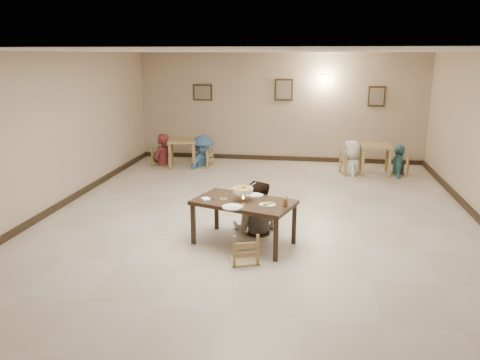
% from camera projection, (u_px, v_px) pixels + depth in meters
% --- Properties ---
extents(floor, '(10.00, 10.00, 0.00)m').
position_uv_depth(floor, '(259.00, 218.00, 8.70)').
color(floor, '#BFB0A0').
rests_on(floor, ground).
extents(ceiling, '(10.00, 10.00, 0.00)m').
position_uv_depth(ceiling, '(261.00, 51.00, 7.92)').
color(ceiling, silver).
rests_on(ceiling, wall_back).
extents(wall_back, '(10.00, 0.00, 10.00)m').
position_uv_depth(wall_back, '(280.00, 108.00, 13.08)').
color(wall_back, tan).
rests_on(wall_back, floor).
extents(wall_front, '(10.00, 0.00, 10.00)m').
position_uv_depth(wall_front, '(187.00, 252.00, 3.54)').
color(wall_front, tan).
rests_on(wall_front, floor).
extents(wall_left, '(0.00, 10.00, 10.00)m').
position_uv_depth(wall_left, '(51.00, 133.00, 8.90)').
color(wall_left, tan).
rests_on(wall_left, floor).
extents(baseboard_back, '(8.00, 0.06, 0.12)m').
position_uv_depth(baseboard_back, '(279.00, 158.00, 13.43)').
color(baseboard_back, black).
rests_on(baseboard_back, floor).
extents(baseboard_left, '(0.06, 10.00, 0.12)m').
position_uv_depth(baseboard_left, '(60.00, 205.00, 9.27)').
color(baseboard_left, black).
rests_on(baseboard_left, floor).
extents(picture_a, '(0.55, 0.04, 0.45)m').
position_uv_depth(picture_a, '(203.00, 92.00, 13.26)').
color(picture_a, '#312512').
rests_on(picture_a, wall_back).
extents(picture_b, '(0.50, 0.04, 0.60)m').
position_uv_depth(picture_b, '(284.00, 90.00, 12.90)').
color(picture_b, '#312512').
rests_on(picture_b, wall_back).
extents(picture_c, '(0.45, 0.04, 0.55)m').
position_uv_depth(picture_c, '(377.00, 96.00, 12.57)').
color(picture_c, '#312512').
rests_on(picture_c, wall_back).
extents(wall_sconce, '(0.16, 0.05, 0.22)m').
position_uv_depth(wall_sconce, '(325.00, 79.00, 12.66)').
color(wall_sconce, '#FFD88C').
rests_on(wall_sconce, wall_back).
extents(main_table, '(1.74, 1.31, 0.72)m').
position_uv_depth(main_table, '(244.00, 205.00, 7.37)').
color(main_table, '#312114').
rests_on(main_table, floor).
extents(chair_far, '(0.44, 0.44, 0.94)m').
position_uv_depth(chair_far, '(256.00, 204.00, 8.01)').
color(chair_far, tan).
rests_on(chair_far, floor).
extents(chair_near, '(0.42, 0.42, 0.88)m').
position_uv_depth(chair_near, '(243.00, 233.00, 6.79)').
color(chair_near, tan).
rests_on(chair_near, floor).
extents(main_diner, '(0.96, 0.80, 1.79)m').
position_uv_depth(main_diner, '(257.00, 181.00, 7.84)').
color(main_diner, gray).
rests_on(main_diner, floor).
extents(curry_warmer, '(0.35, 0.32, 0.28)m').
position_uv_depth(curry_warmer, '(243.00, 190.00, 7.32)').
color(curry_warmer, silver).
rests_on(curry_warmer, main_table).
extents(rice_plate_far, '(0.31, 0.31, 0.07)m').
position_uv_depth(rice_plate_far, '(254.00, 195.00, 7.59)').
color(rice_plate_far, white).
rests_on(rice_plate_far, main_table).
extents(rice_plate_near, '(0.31, 0.31, 0.07)m').
position_uv_depth(rice_plate_near, '(232.00, 207.00, 7.00)').
color(rice_plate_near, white).
rests_on(rice_plate_near, main_table).
extents(fried_plate, '(0.26, 0.26, 0.06)m').
position_uv_depth(fried_plate, '(267.00, 204.00, 7.10)').
color(fried_plate, white).
rests_on(fried_plate, main_table).
extents(chili_dish, '(0.10, 0.10, 0.02)m').
position_uv_depth(chili_dish, '(224.00, 199.00, 7.41)').
color(chili_dish, white).
rests_on(chili_dish, main_table).
extents(napkin_cutlery, '(0.21, 0.24, 0.03)m').
position_uv_depth(napkin_cutlery, '(206.00, 199.00, 7.38)').
color(napkin_cutlery, white).
rests_on(napkin_cutlery, main_table).
extents(drink_glass, '(0.08, 0.08, 0.16)m').
position_uv_depth(drink_glass, '(285.00, 202.00, 7.06)').
color(drink_glass, white).
rests_on(drink_glass, main_table).
extents(bg_table_left, '(0.89, 0.89, 0.74)m').
position_uv_depth(bg_table_left, '(182.00, 144.00, 12.57)').
color(bg_table_left, '#9D7F4B').
rests_on(bg_table_left, floor).
extents(bg_table_right, '(0.79, 0.79, 0.76)m').
position_uv_depth(bg_table_right, '(376.00, 150.00, 11.74)').
color(bg_table_right, '#9D7F4B').
rests_on(bg_table_right, floor).
extents(bg_chair_ll, '(0.45, 0.45, 0.95)m').
position_uv_depth(bg_chair_ll, '(162.00, 149.00, 12.66)').
color(bg_chair_ll, tan).
rests_on(bg_chair_ll, floor).
extents(bg_chair_lr, '(0.45, 0.45, 0.95)m').
position_uv_depth(bg_chair_lr, '(203.00, 150.00, 12.54)').
color(bg_chair_lr, tan).
rests_on(bg_chair_lr, floor).
extents(bg_chair_rl, '(0.50, 0.50, 1.07)m').
position_uv_depth(bg_chair_rl, '(352.00, 153.00, 11.78)').
color(bg_chair_rl, tan).
rests_on(bg_chair_rl, floor).
extents(bg_chair_rr, '(0.47, 0.47, 1.00)m').
position_uv_depth(bg_chair_rr, '(399.00, 155.00, 11.71)').
color(bg_chair_rr, tan).
rests_on(bg_chair_rr, floor).
extents(bg_diner_a, '(0.62, 0.75, 1.78)m').
position_uv_depth(bg_diner_a, '(161.00, 134.00, 12.55)').
color(bg_diner_a, maroon).
rests_on(bg_diner_a, floor).
extents(bg_diner_b, '(0.97, 1.27, 1.74)m').
position_uv_depth(bg_diner_b, '(202.00, 135.00, 12.43)').
color(bg_diner_b, '#3E6088').
rests_on(bg_diner_b, floor).
extents(bg_diner_c, '(0.63, 0.89, 1.73)m').
position_uv_depth(bg_diner_c, '(353.00, 140.00, 11.70)').
color(bg_diner_c, silver).
rests_on(bg_diner_c, floor).
extents(bg_diner_d, '(0.47, 0.94, 1.54)m').
position_uv_depth(bg_diner_d, '(400.00, 145.00, 11.64)').
color(bg_diner_d, teal).
rests_on(bg_diner_d, floor).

